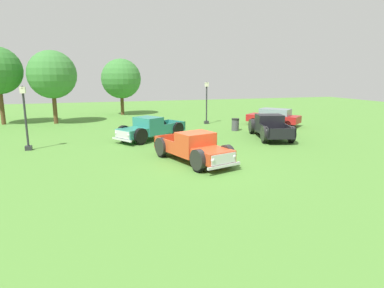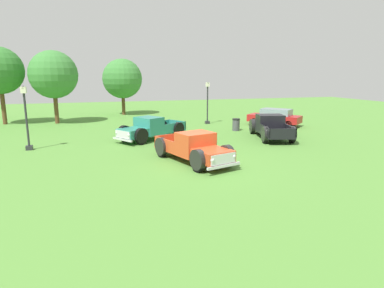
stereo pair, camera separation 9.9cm
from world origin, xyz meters
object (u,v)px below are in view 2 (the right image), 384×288
(pickup_truck_foreground, at_px, (196,149))
(sedan_distant_a, at_px, (275,117))
(lamp_post_far, at_px, (26,117))
(trash_can, at_px, (236,125))
(pickup_truck_behind_left, at_px, (148,129))
(oak_tree_center, at_px, (53,75))
(lamp_post_near, at_px, (207,102))
(oak_tree_east, at_px, (122,79))
(pickup_truck_behind_right, at_px, (269,126))

(pickup_truck_foreground, relative_size, sedan_distant_a, 1.20)
(lamp_post_far, distance_m, trash_can, 14.64)
(lamp_post_far, bearing_deg, pickup_truck_behind_left, 7.79)
(trash_can, distance_m, oak_tree_center, 16.48)
(lamp_post_near, bearing_deg, sedan_distant_a, -27.83)
(pickup_truck_behind_left, bearing_deg, lamp_post_near, 43.54)
(trash_can, relative_size, oak_tree_center, 0.15)
(pickup_truck_foreground, relative_size, pickup_truck_behind_left, 1.02)
(lamp_post_near, relative_size, oak_tree_center, 0.58)
(trash_can, bearing_deg, oak_tree_center, 149.13)
(lamp_post_near, distance_m, oak_tree_east, 11.29)
(pickup_truck_behind_left, height_order, sedan_distant_a, pickup_truck_behind_left)
(trash_can, distance_m, oak_tree_east, 15.52)
(pickup_truck_behind_left, xyz_separation_m, oak_tree_east, (-0.25, 14.97, 3.12))
(pickup_truck_behind_right, height_order, oak_tree_center, oak_tree_center)
(pickup_truck_foreground, bearing_deg, lamp_post_far, 146.54)
(pickup_truck_behind_right, relative_size, oak_tree_center, 0.86)
(lamp_post_far, height_order, oak_tree_east, oak_tree_east)
(pickup_truck_foreground, distance_m, oak_tree_center, 18.67)
(lamp_post_near, relative_size, lamp_post_far, 1.00)
(oak_tree_east, bearing_deg, pickup_truck_behind_right, -62.54)
(sedan_distant_a, height_order, oak_tree_center, oak_tree_center)
(sedan_distant_a, xyz_separation_m, oak_tree_center, (-18.01, 6.76, 3.52))
(oak_tree_east, xyz_separation_m, oak_tree_center, (-6.35, -4.99, 0.43))
(lamp_post_near, relative_size, oak_tree_east, 0.62)
(pickup_truck_behind_left, relative_size, oak_tree_center, 0.81)
(sedan_distant_a, distance_m, oak_tree_center, 19.55)
(lamp_post_far, relative_size, trash_can, 3.90)
(lamp_post_near, bearing_deg, oak_tree_center, 162.55)
(pickup_truck_behind_right, xyz_separation_m, trash_can, (-1.10, 3.18, -0.28))
(sedan_distant_a, relative_size, lamp_post_near, 1.20)
(lamp_post_near, bearing_deg, pickup_truck_foreground, -111.62)
(oak_tree_east, bearing_deg, trash_can, -60.70)
(pickup_truck_foreground, distance_m, oak_tree_east, 21.81)
(pickup_truck_foreground, relative_size, trash_can, 5.59)
(sedan_distant_a, xyz_separation_m, lamp_post_near, (-5.16, 2.72, 1.18))
(sedan_distant_a, height_order, lamp_post_near, lamp_post_near)
(sedan_distant_a, height_order, trash_can, sedan_distant_a)
(pickup_truck_behind_right, distance_m, lamp_post_far, 15.47)
(pickup_truck_behind_left, height_order, pickup_truck_behind_right, pickup_truck_behind_right)
(pickup_truck_behind_left, bearing_deg, pickup_truck_foreground, -78.83)
(lamp_post_near, distance_m, lamp_post_far, 15.08)
(pickup_truck_foreground, height_order, pickup_truck_behind_right, pickup_truck_behind_right)
(lamp_post_far, relative_size, oak_tree_center, 0.58)
(pickup_truck_behind_right, bearing_deg, lamp_post_near, 105.30)
(sedan_distant_a, xyz_separation_m, lamp_post_far, (-18.56, -4.20, 1.19))
(pickup_truck_behind_right, bearing_deg, oak_tree_east, 117.46)
(lamp_post_far, xyz_separation_m, trash_can, (14.31, 2.73, -1.47))
(pickup_truck_foreground, bearing_deg, pickup_truck_behind_left, 101.17)
(pickup_truck_behind_left, relative_size, pickup_truck_behind_right, 0.95)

